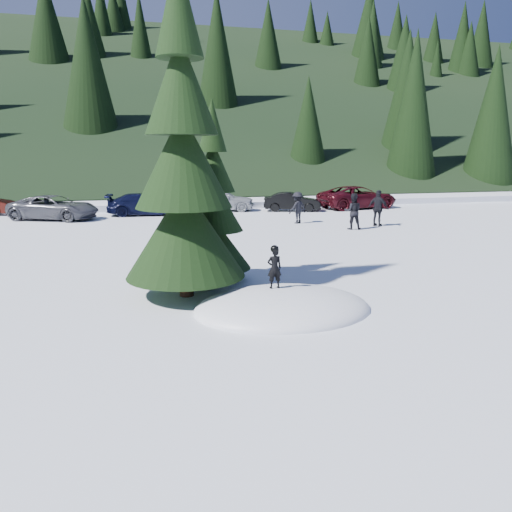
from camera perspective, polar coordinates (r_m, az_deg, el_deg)
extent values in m
plane|color=white|center=(12.54, 3.06, -6.12)|extent=(200.00, 200.00, 0.00)
ellipsoid|color=white|center=(12.54, 3.06, -6.12)|extent=(4.48, 3.52, 0.96)
cylinder|color=black|center=(13.64, -8.00, -1.67)|extent=(0.38, 0.38, 1.40)
cone|color=black|center=(13.43, -8.13, 2.86)|extent=(3.20, 3.20, 2.46)
cone|color=black|center=(13.27, -8.37, 10.81)|extent=(2.54, 2.54, 2.46)
cone|color=black|center=(13.37, -8.62, 18.81)|extent=(1.88, 1.88, 2.46)
cone|color=black|center=(13.72, -8.89, 26.53)|extent=(1.22, 1.22, 2.46)
cylinder|color=black|center=(15.16, -4.76, -1.00)|extent=(0.26, 0.26, 1.00)
cone|color=black|center=(15.03, -4.80, 1.45)|extent=(2.20, 2.20, 1.52)
cone|color=black|center=(14.87, -4.88, 5.81)|extent=(1.75, 1.75, 1.52)
cone|color=black|center=(14.79, -4.96, 10.25)|extent=(1.29, 1.29, 1.52)
cone|color=black|center=(14.80, -5.04, 14.70)|extent=(0.84, 0.84, 1.52)
imported|color=black|center=(12.53, 2.12, -1.40)|extent=(0.38, 0.26, 1.03)
imported|color=black|center=(25.61, 11.01, 5.02)|extent=(1.04, 0.91, 1.81)
imported|color=black|center=(26.99, 13.79, 5.33)|extent=(1.07, 1.14, 1.90)
imported|color=black|center=(27.38, 4.78, 5.52)|extent=(1.27, 1.02, 1.71)
imported|color=#515259|center=(31.08, -22.09, 5.16)|extent=(5.53, 4.14, 1.40)
imported|color=black|center=(31.57, -12.54, 5.79)|extent=(4.77, 2.28, 1.34)
imported|color=#9DA0A6|center=(33.17, -4.20, 6.50)|extent=(4.80, 2.69, 1.54)
imported|color=black|center=(33.08, 4.16, 6.21)|extent=(3.95, 2.27, 1.23)
imported|color=#390A11|center=(35.31, 11.52, 6.61)|extent=(5.88, 3.45, 1.54)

